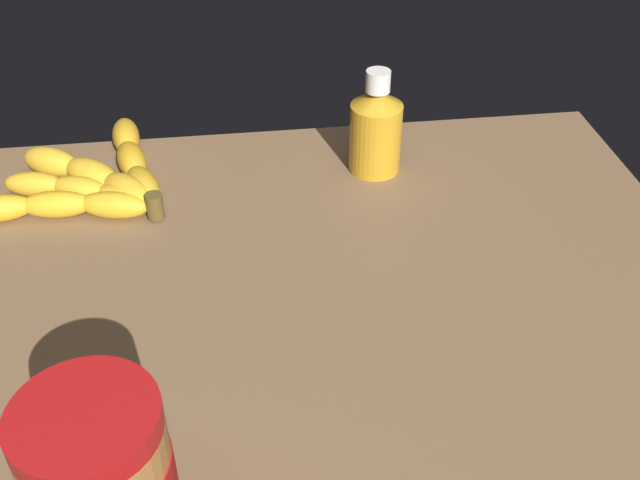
{
  "coord_description": "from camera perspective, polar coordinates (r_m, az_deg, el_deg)",
  "views": [
    {
      "loc": [
        -6.56,
        -57.78,
        50.96
      ],
      "look_at": [
        1.6,
        4.6,
        3.07
      ],
      "focal_mm": 42.76,
      "sensor_mm": 36.0,
      "label": 1
    }
  ],
  "objects": [
    {
      "name": "ground_plane",
      "position": [
        0.78,
        -0.73,
        -4.79
      ],
      "size": [
        85.11,
        67.54,
        3.05
      ],
      "primitive_type": "cube",
      "color": "brown"
    },
    {
      "name": "banana_bunch",
      "position": [
        0.95,
        -16.62,
        4.24
      ],
      "size": [
        23.32,
        22.17,
        3.66
      ],
      "color": "gold",
      "rests_on": "ground_plane"
    },
    {
      "name": "honey_bottle",
      "position": [
        0.94,
        4.19,
        8.31
      ],
      "size": [
        6.38,
        6.38,
        13.19
      ],
      "color": "gold",
      "rests_on": "ground_plane"
    }
  ]
}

